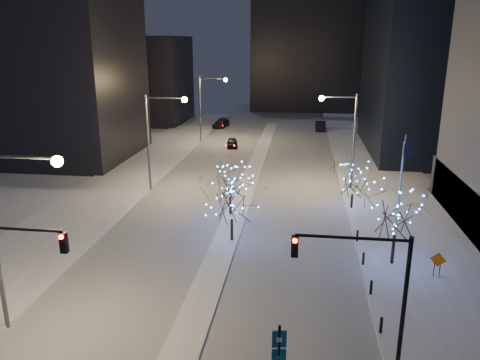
% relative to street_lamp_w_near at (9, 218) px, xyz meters
% --- Properties ---
extents(road, '(20.00, 130.00, 0.02)m').
position_rel_street_lamp_w_near_xyz_m(road, '(8.94, 33.00, -6.49)').
color(road, '#AFB4BF').
rests_on(road, ground).
extents(median, '(2.00, 80.00, 0.15)m').
position_rel_street_lamp_w_near_xyz_m(median, '(8.94, 28.00, -6.42)').
color(median, white).
rests_on(median, ground).
extents(east_sidewalk, '(10.00, 90.00, 0.15)m').
position_rel_street_lamp_w_near_xyz_m(east_sidewalk, '(23.94, 18.00, -6.42)').
color(east_sidewalk, white).
rests_on(east_sidewalk, ground).
extents(west_sidewalk, '(8.00, 90.00, 0.15)m').
position_rel_street_lamp_w_near_xyz_m(west_sidewalk, '(-5.06, 18.00, -6.42)').
color(west_sidewalk, white).
rests_on(west_sidewalk, ground).
extents(filler_west_near, '(22.00, 18.00, 24.00)m').
position_rel_street_lamp_w_near_xyz_m(filler_west_near, '(-19.06, 38.00, 5.50)').
color(filler_west_near, black).
rests_on(filler_west_near, ground).
extents(filler_west_far, '(18.00, 16.00, 16.00)m').
position_rel_street_lamp_w_near_xyz_m(filler_west_far, '(-17.06, 68.00, 1.50)').
color(filler_west_far, black).
rests_on(filler_west_far, ground).
extents(horizon_block, '(24.00, 14.00, 42.00)m').
position_rel_street_lamp_w_near_xyz_m(horizon_block, '(14.94, 90.00, 14.50)').
color(horizon_block, black).
rests_on(horizon_block, ground).
extents(street_lamp_w_near, '(4.40, 0.56, 10.00)m').
position_rel_street_lamp_w_near_xyz_m(street_lamp_w_near, '(0.00, 0.00, 0.00)').
color(street_lamp_w_near, '#595E66').
rests_on(street_lamp_w_near, ground).
extents(street_lamp_w_mid, '(4.40, 0.56, 10.00)m').
position_rel_street_lamp_w_near_xyz_m(street_lamp_w_mid, '(0.00, 25.00, 0.00)').
color(street_lamp_w_mid, '#595E66').
rests_on(street_lamp_w_mid, ground).
extents(street_lamp_w_far, '(4.40, 0.56, 10.00)m').
position_rel_street_lamp_w_near_xyz_m(street_lamp_w_far, '(0.00, 50.00, 0.00)').
color(street_lamp_w_far, '#595E66').
rests_on(street_lamp_w_far, ground).
extents(street_lamp_east, '(3.90, 0.56, 10.00)m').
position_rel_street_lamp_w_near_xyz_m(street_lamp_east, '(19.02, 28.00, -0.05)').
color(street_lamp_east, '#595E66').
rests_on(street_lamp_east, ground).
extents(traffic_signal_east, '(5.26, 0.43, 7.00)m').
position_rel_street_lamp_w_near_xyz_m(traffic_signal_east, '(17.88, -1.00, -1.74)').
color(traffic_signal_east, black).
rests_on(traffic_signal_east, ground).
extents(flagpoles, '(1.35, 2.60, 8.00)m').
position_rel_street_lamp_w_near_xyz_m(flagpoles, '(22.30, 15.25, -1.70)').
color(flagpoles, silver).
rests_on(flagpoles, east_sidewalk).
extents(bollards, '(0.16, 12.16, 0.90)m').
position_rel_street_lamp_w_near_xyz_m(bollards, '(19.14, 8.00, -5.90)').
color(bollards, black).
rests_on(bollards, east_sidewalk).
extents(car_near, '(2.05, 4.00, 1.30)m').
position_rel_street_lamp_w_near_xyz_m(car_near, '(4.39, 46.76, -5.85)').
color(car_near, black).
rests_on(car_near, ground).
extents(car_mid, '(1.78, 5.01, 1.65)m').
position_rel_street_lamp_w_near_xyz_m(car_mid, '(17.76, 62.60, -5.68)').
color(car_mid, black).
rests_on(car_mid, ground).
extents(car_far, '(2.81, 5.42, 1.50)m').
position_rel_street_lamp_w_near_xyz_m(car_far, '(-0.06, 62.89, -5.75)').
color(car_far, '#222227').
rests_on(car_far, ground).
extents(holiday_tree_median_near, '(4.79, 4.79, 5.52)m').
position_rel_street_lamp_w_near_xyz_m(holiday_tree_median_near, '(9.44, 12.96, -2.91)').
color(holiday_tree_median_near, black).
rests_on(holiday_tree_median_near, median).
extents(holiday_tree_median_far, '(4.58, 4.58, 4.61)m').
position_rel_street_lamp_w_near_xyz_m(holiday_tree_median_far, '(8.44, 18.67, -3.38)').
color(holiday_tree_median_far, black).
rests_on(holiday_tree_median_far, median).
extents(holiday_tree_plaza_near, '(5.07, 5.07, 5.57)m').
position_rel_street_lamp_w_near_xyz_m(holiday_tree_plaza_near, '(21.17, 10.51, -2.68)').
color(holiday_tree_plaza_near, black).
rests_on(holiday_tree_plaza_near, east_sidewalk).
extents(holiday_tree_plaza_far, '(4.96, 4.96, 4.38)m').
position_rel_street_lamp_w_near_xyz_m(holiday_tree_plaza_far, '(19.44, 21.80, -3.65)').
color(holiday_tree_plaza_far, black).
rests_on(holiday_tree_plaza_far, east_sidewalk).
extents(wayfinding_sign, '(0.63, 0.18, 3.53)m').
position_rel_street_lamp_w_near_xyz_m(wayfinding_sign, '(13.94, -3.15, -4.33)').
color(wayfinding_sign, black).
rests_on(wayfinding_sign, ground).
extents(construction_sign, '(0.97, 0.39, 1.69)m').
position_rel_street_lamp_w_near_xyz_m(construction_sign, '(23.76, 8.95, -5.33)').
color(construction_sign, black).
rests_on(construction_sign, east_sidewalk).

